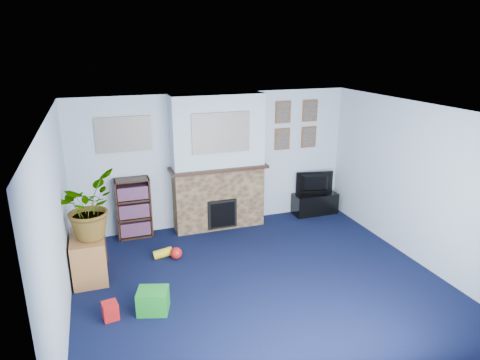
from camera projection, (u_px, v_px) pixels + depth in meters
name	position (u px, v px, depth m)	size (l,w,h in m)	color
floor	(260.00, 282.00, 6.01)	(5.00, 4.50, 0.01)	black
ceiling	(263.00, 112.00, 5.27)	(5.00, 4.50, 0.01)	white
wall_back	(215.00, 160.00, 7.67)	(5.00, 0.04, 2.40)	silver
wall_front	(359.00, 292.00, 3.61)	(5.00, 0.04, 2.40)	silver
wall_left	(57.00, 228.00, 4.87)	(0.04, 4.50, 2.40)	silver
wall_right	(416.00, 183.00, 6.41)	(0.04, 4.50, 2.40)	silver
chimney_breast	(218.00, 164.00, 7.49)	(1.72, 0.50, 2.40)	brown
collage_main	(221.00, 133.00, 7.11)	(1.00, 0.03, 0.68)	gray
collage_left	(123.00, 134.00, 7.00)	(0.90, 0.03, 0.58)	gray
portrait_tl	(283.00, 112.00, 7.80)	(0.30, 0.03, 0.40)	brown
portrait_tr	(310.00, 111.00, 7.97)	(0.30, 0.03, 0.40)	brown
portrait_bl	(282.00, 139.00, 7.96)	(0.30, 0.03, 0.40)	brown
portrait_br	(309.00, 137.00, 8.13)	(0.30, 0.03, 0.40)	brown
tv_stand	(315.00, 203.00, 8.37)	(0.86, 0.36, 0.41)	black
television	(315.00, 183.00, 8.27)	(0.73, 0.10, 0.42)	black
bookshelf	(134.00, 209.00, 7.29)	(0.58, 0.28, 1.05)	black
sideboard	(89.00, 254.00, 6.07)	(0.45, 0.82, 0.64)	#A66735
potted_plant	(87.00, 206.00, 5.81)	(0.81, 0.70, 0.90)	#26661E
mantel_clock	(219.00, 163.00, 7.44)	(0.11, 0.07, 0.16)	gold
mantel_candle	(235.00, 161.00, 7.52)	(0.05, 0.05, 0.16)	#B2BFC6
mantel_teddy	(190.00, 166.00, 7.28)	(0.12, 0.12, 0.12)	gray
mantel_can	(255.00, 160.00, 7.64)	(0.07, 0.07, 0.13)	red
green_crate	(153.00, 301.00, 5.32)	(0.37, 0.30, 0.30)	#198C26
toy_ball	(176.00, 253.00, 6.64)	(0.18, 0.18, 0.18)	red
toy_block	(110.00, 311.00, 5.19)	(0.18, 0.18, 0.22)	red
toy_tube	(163.00, 253.00, 6.69)	(0.14, 0.14, 0.29)	yellow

